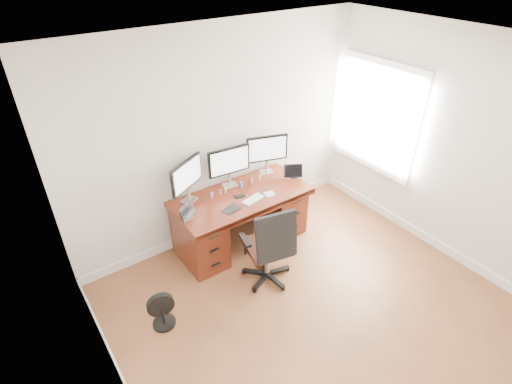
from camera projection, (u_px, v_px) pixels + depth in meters
ground at (341, 335)px, 4.06m from camera, size 4.50×4.50×0.00m
back_wall at (220, 137)px, 4.87m from camera, size 4.00×0.10×2.70m
right_wall at (478, 160)px, 4.37m from camera, size 0.10×4.50×2.70m
desk at (241, 217)px, 5.10m from camera, size 1.70×0.80×0.75m
office_chair at (269, 258)px, 4.53m from camera, size 0.66×0.66×1.05m
floor_fan at (162, 311)px, 4.07m from camera, size 0.29×0.24×0.41m
monitor_left at (187, 176)px, 4.61m from camera, size 0.50×0.29×0.53m
monitor_center at (229, 162)px, 4.89m from camera, size 0.55×0.16×0.53m
monitor_right at (267, 150)px, 5.17m from camera, size 0.53×0.21×0.53m
tablet_left at (188, 212)px, 4.44m from camera, size 0.24×0.19×0.19m
tablet_right at (294, 172)px, 5.19m from camera, size 0.24×0.18×0.19m
keyboard at (253, 199)px, 4.79m from camera, size 0.30×0.18×0.01m
trackpad at (270, 194)px, 4.89m from camera, size 0.14×0.14×0.01m
drawing_tablet at (232, 209)px, 4.63m from camera, size 0.24×0.18×0.01m
phone at (239, 196)px, 4.85m from camera, size 0.13×0.07×0.01m
figurine_purple at (212, 195)px, 4.80m from camera, size 0.03×0.03×0.09m
figurine_brown at (220, 192)px, 4.86m from camera, size 0.03×0.03×0.09m
figurine_yellow at (226, 190)px, 4.90m from camera, size 0.03×0.03×0.09m
figurine_blue at (241, 184)px, 5.01m from camera, size 0.03×0.03×0.09m
figurine_pink at (251, 180)px, 5.08m from camera, size 0.03×0.03×0.09m
figurine_orange at (260, 177)px, 5.15m from camera, size 0.03×0.03×0.09m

